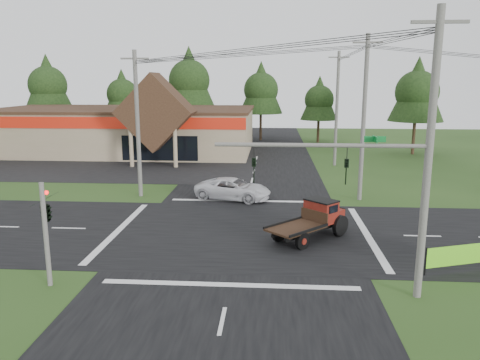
{
  "coord_description": "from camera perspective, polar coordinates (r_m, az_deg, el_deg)",
  "views": [
    {
      "loc": [
        1.68,
        -25.11,
        8.37
      ],
      "look_at": [
        -0.32,
        3.86,
        2.2
      ],
      "focal_mm": 35.0,
      "sensor_mm": 36.0,
      "label": 1
    }
  ],
  "objects": [
    {
      "name": "traffic_signal_corner",
      "position": [
        20.6,
        -22.67,
        -2.56
      ],
      "size": [
        0.53,
        2.48,
        4.4
      ],
      "color": "#595651",
      "rests_on": "ground"
    },
    {
      "name": "tree_row_c",
      "position": [
        67.14,
        -6.2,
        12.23
      ],
      "size": [
        7.28,
        7.28,
        13.13
      ],
      "color": "#332316",
      "rests_on": "ground"
    },
    {
      "name": "tree_row_e",
      "position": [
        65.46,
        9.64,
        9.79
      ],
      "size": [
        5.04,
        5.04,
        9.09
      ],
      "color": "#332316",
      "rests_on": "ground"
    },
    {
      "name": "utility_pole_nw",
      "position": [
        34.63,
        -12.38,
        6.78
      ],
      "size": [
        2.0,
        0.3,
        10.5
      ],
      "color": "#595651",
      "rests_on": "ground"
    },
    {
      "name": "cvs_building",
      "position": [
        57.65,
        -13.69,
        6.09
      ],
      "size": [
        30.4,
        18.2,
        9.19
      ],
      "color": "gray",
      "rests_on": "ground"
    },
    {
      "name": "utility_pole_ne",
      "position": [
        33.8,
        14.85,
        7.39
      ],
      "size": [
        2.0,
        0.3,
        11.5
      ],
      "color": "#595651",
      "rests_on": "ground"
    },
    {
      "name": "traffic_signal_mast",
      "position": [
        18.52,
        16.77,
        -0.83
      ],
      "size": [
        8.12,
        0.24,
        7.0
      ],
      "color": "#595651",
      "rests_on": "ground"
    },
    {
      "name": "white_pickup",
      "position": [
        33.65,
        -0.84,
        -1.09
      ],
      "size": [
        5.88,
        3.81,
        1.51
      ],
      "primitive_type": "imported",
      "rotation": [
        0.0,
        0.0,
        1.31
      ],
      "color": "silver",
      "rests_on": "ground"
    },
    {
      "name": "ground",
      "position": [
        26.53,
        0.12,
        -6.4
      ],
      "size": [
        120.0,
        120.0,
        0.0
      ],
      "primitive_type": "plane",
      "color": "#264217",
      "rests_on": "ground"
    },
    {
      "name": "antique_flatbed_truck",
      "position": [
        25.37,
        8.41,
        -4.94
      ],
      "size": [
        4.84,
        4.88,
        2.08
      ],
      "primitive_type": null,
      "rotation": [
        0.0,
        0.0,
        -0.78
      ],
      "color": "#52140B",
      "rests_on": "ground"
    },
    {
      "name": "road_ew",
      "position": [
        26.52,
        0.12,
        -6.38
      ],
      "size": [
        120.0,
        12.0,
        0.02
      ],
      "primitive_type": "cube",
      "color": "black",
      "rests_on": "ground"
    },
    {
      "name": "tree_row_d",
      "position": [
        67.14,
        2.58,
        11.14
      ],
      "size": [
        6.16,
        6.16,
        11.11
      ],
      "color": "#332316",
      "rests_on": "ground"
    },
    {
      "name": "tree_side_ne",
      "position": [
        57.49,
        20.8,
        10.24
      ],
      "size": [
        6.16,
        6.16,
        11.11
      ],
      "color": "#332316",
      "rests_on": "ground"
    },
    {
      "name": "parking_apron",
      "position": [
        47.56,
        -15.36,
        1.45
      ],
      "size": [
        28.0,
        14.0,
        0.02
      ],
      "primitive_type": "cube",
      "color": "black",
      "rests_on": "ground"
    },
    {
      "name": "utility_pole_nr",
      "position": [
        18.75,
        22.01,
        2.74
      ],
      "size": [
        2.0,
        0.3,
        11.0
      ],
      "color": "#595651",
      "rests_on": "ground"
    },
    {
      "name": "tree_row_a",
      "position": [
        72.41,
        -22.41,
        10.86
      ],
      "size": [
        6.72,
        6.72,
        12.12
      ],
      "color": "#332316",
      "rests_on": "ground"
    },
    {
      "name": "utility_pole_n",
      "position": [
        47.61,
        11.71,
        8.58
      ],
      "size": [
        2.0,
        0.3,
        11.2
      ],
      "color": "#595651",
      "rests_on": "ground"
    },
    {
      "name": "tree_row_b",
      "position": [
        70.55,
        -14.17,
        10.29
      ],
      "size": [
        5.6,
        5.6,
        10.1
      ],
      "color": "#332316",
      "rests_on": "ground"
    },
    {
      "name": "roadside_banner",
      "position": [
        23.32,
        25.36,
        -8.56
      ],
      "size": [
        3.61,
        1.33,
        1.29
      ],
      "primitive_type": null,
      "rotation": [
        0.0,
        0.0,
        0.33
      ],
      "color": "#64CE1B",
      "rests_on": "ground"
    },
    {
      "name": "road_ns",
      "position": [
        26.52,
        0.12,
        -6.38
      ],
      "size": [
        12.0,
        120.0,
        0.02
      ],
      "primitive_type": "cube",
      "color": "black",
      "rests_on": "ground"
    }
  ]
}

